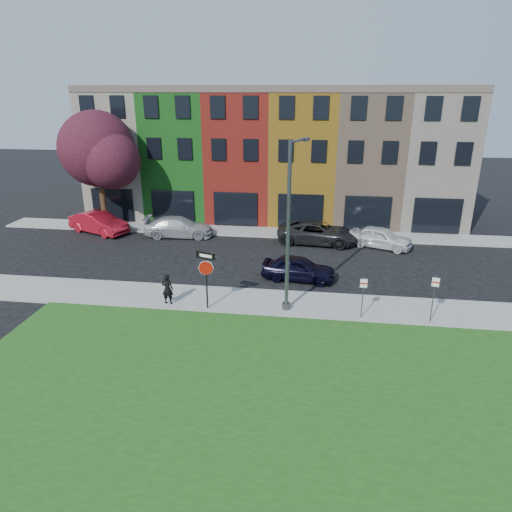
# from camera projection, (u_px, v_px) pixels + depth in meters

# --- Properties ---
(ground) EXTENTS (120.00, 120.00, 0.00)m
(ground) POSITION_uv_depth(u_px,v_px,m) (283.00, 335.00, 20.17)
(ground) COLOR black
(ground) RESTS_ON ground
(sidewalk_near) EXTENTS (40.00, 3.00, 0.12)m
(sidewalk_near) POSITION_uv_depth(u_px,v_px,m) (328.00, 306.00, 22.69)
(sidewalk_near) COLOR gray
(sidewalk_near) RESTS_ON ground
(sidewalk_far) EXTENTS (40.00, 2.40, 0.12)m
(sidewalk_far) POSITION_uv_depth(u_px,v_px,m) (259.00, 232.00, 34.48)
(sidewalk_far) COLOR gray
(sidewalk_far) RESTS_ON ground
(rowhouse_block) EXTENTS (30.00, 10.12, 10.00)m
(rowhouse_block) POSITION_uv_depth(u_px,v_px,m) (275.00, 155.00, 38.48)
(rowhouse_block) COLOR beige
(rowhouse_block) RESTS_ON ground
(stop_sign) EXTENTS (1.01, 0.36, 2.90)m
(stop_sign) POSITION_uv_depth(u_px,v_px,m) (206.00, 269.00, 21.67)
(stop_sign) COLOR black
(stop_sign) RESTS_ON sidewalk_near
(man) EXTENTS (0.60, 0.41, 1.58)m
(man) POSITION_uv_depth(u_px,v_px,m) (167.00, 289.00, 22.58)
(man) COLOR black
(man) RESTS_ON sidewalk_near
(sedan_near) EXTENTS (2.58, 4.48, 1.40)m
(sedan_near) POSITION_uv_depth(u_px,v_px,m) (298.00, 268.00, 25.76)
(sedan_near) COLOR black
(sedan_near) RESTS_ON ground
(parked_car_red) EXTENTS (5.18, 6.07, 1.60)m
(parked_car_red) POSITION_uv_depth(u_px,v_px,m) (99.00, 223.00, 34.20)
(parked_car_red) COLOR maroon
(parked_car_red) RESTS_ON ground
(parked_car_silver) EXTENTS (2.86, 5.35, 1.46)m
(parked_car_silver) POSITION_uv_depth(u_px,v_px,m) (179.00, 227.00, 33.39)
(parked_car_silver) COLOR #AAAAAF
(parked_car_silver) RESTS_ON ground
(parked_car_dark) EXTENTS (3.62, 6.05, 1.55)m
(parked_car_dark) POSITION_uv_depth(u_px,v_px,m) (318.00, 233.00, 31.90)
(parked_car_dark) COLOR black
(parked_car_dark) RESTS_ON ground
(parked_car_white) EXTENTS (4.60, 5.37, 1.43)m
(parked_car_white) POSITION_uv_depth(u_px,v_px,m) (381.00, 237.00, 31.07)
(parked_car_white) COLOR silver
(parked_car_white) RESTS_ON ground
(street_lamp) EXTENTS (0.99, 2.51, 8.03)m
(street_lamp) POSITION_uv_depth(u_px,v_px,m) (290.00, 228.00, 21.09)
(street_lamp) COLOR #4A4D4F
(street_lamp) RESTS_ON sidewalk_near
(parking_sign_a) EXTENTS (0.32, 0.09, 2.04)m
(parking_sign_a) POSITION_uv_depth(u_px,v_px,m) (363.00, 293.00, 21.00)
(parking_sign_a) COLOR #4A4D4F
(parking_sign_a) RESTS_ON sidewalk_near
(parking_sign_b) EXTENTS (0.31, 0.13, 2.32)m
(parking_sign_b) POSITION_uv_depth(u_px,v_px,m) (434.00, 293.00, 20.55)
(parking_sign_b) COLOR #4A4D4F
(parking_sign_b) RESTS_ON sidewalk_near
(tree_purple) EXTENTS (6.57, 5.75, 8.76)m
(tree_purple) POSITION_uv_depth(u_px,v_px,m) (99.00, 151.00, 33.22)
(tree_purple) COLOR black
(tree_purple) RESTS_ON sidewalk_far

